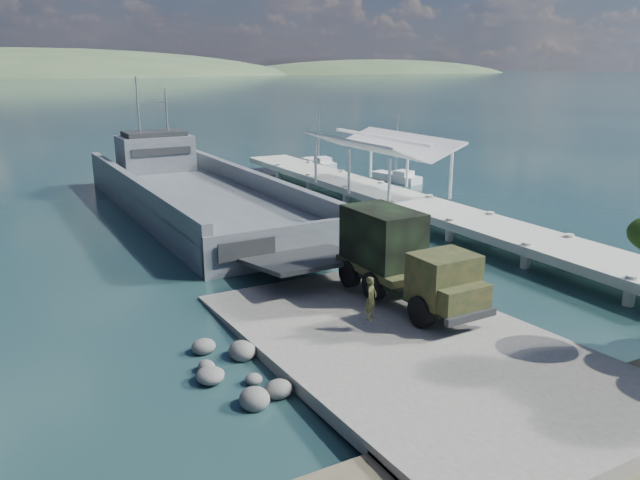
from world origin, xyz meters
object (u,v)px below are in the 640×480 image
Objects in this scene: pier at (388,188)px; landing_craft at (195,201)px; military_truck at (401,258)px; sailboat_far at (319,163)px; soldier at (371,308)px; sailboat_near at (397,178)px.

pier is 13.96m from landing_craft.
military_truck is 39.02m from sailboat_far.
sailboat_far is (15.75, 35.64, -1.99)m from military_truck.
pier is 22.75m from soldier.
pier is 6.86× the size of sailboat_far.
landing_craft is at bearing 178.28° from sailboat_near.
sailboat_near is at bearing 50.75° from pier.
military_truck is 3.67m from soldier.
military_truck is 1.28× the size of sailboat_near.
military_truck is (2.01, -21.90, 1.50)m from landing_craft.
sailboat_far reaches higher than soldier.
pier is 19.43m from military_truck.
sailboat_far is (-2.17, 10.61, 0.01)m from sailboat_near.
landing_craft reaches higher than soldier.
sailboat_near is 10.83m from sailboat_far.
sailboat_near reaches higher than soldier.
landing_craft is 5.32× the size of sailboat_far.
sailboat_far reaches higher than sailboat_near.
soldier is 0.27× the size of sailboat_near.
military_truck is at bearing 0.00° from soldier.
landing_craft is at bearing -139.11° from sailboat_far.
soldier is (-0.88, -23.95, 0.52)m from landing_craft.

